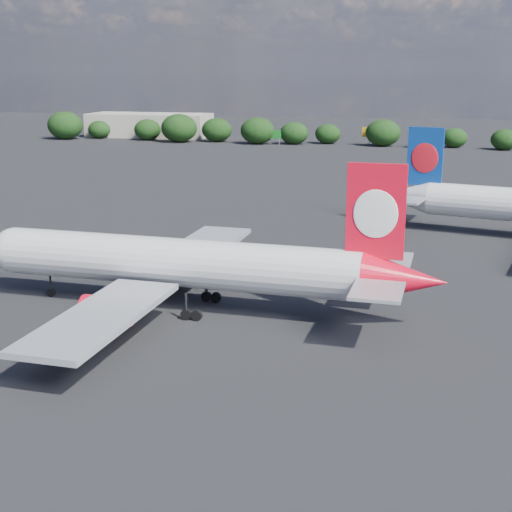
# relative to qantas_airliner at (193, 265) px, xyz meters

# --- Properties ---
(ground) EXTENTS (500.00, 500.00, 0.00)m
(ground) POSITION_rel_qantas_airliner_xyz_m (-7.86, 40.34, -4.62)
(ground) COLOR black
(ground) RESTS_ON ground
(qantas_airliner) EXTENTS (46.43, 44.10, 15.17)m
(qantas_airliner) POSITION_rel_qantas_airliner_xyz_m (0.00, 0.00, 0.00)
(qantas_airliner) COLOR silver
(qantas_airliner) RESTS_ON ground
(terminal_building) EXTENTS (42.00, 16.00, 8.00)m
(terminal_building) POSITION_rel_qantas_airliner_xyz_m (-72.86, 172.34, -0.62)
(terminal_building) COLOR #A59D8E
(terminal_building) RESTS_ON ground
(highway_sign) EXTENTS (6.00, 0.30, 4.50)m
(highway_sign) POSITION_rel_qantas_airliner_xyz_m (-25.86, 156.34, -1.49)
(highway_sign) COLOR #13621B
(highway_sign) RESTS_ON ground
(billboard_yellow) EXTENTS (5.00, 0.30, 5.50)m
(billboard_yellow) POSITION_rel_qantas_airliner_xyz_m (4.14, 162.34, -0.75)
(billboard_yellow) COLOR gold
(billboard_yellow) RESTS_ON ground
(horizon_treeline) EXTENTS (207.22, 16.41, 9.30)m
(horizon_treeline) POSITION_rel_qantas_airliner_xyz_m (-6.32, 159.09, -0.72)
(horizon_treeline) COLOR black
(horizon_treeline) RESTS_ON ground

